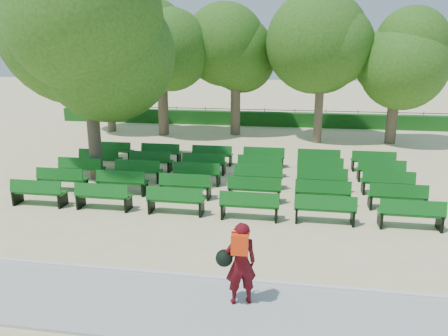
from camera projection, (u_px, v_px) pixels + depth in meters
The scene contains 9 objects.
ground at pixel (205, 189), 15.65m from camera, with size 120.00×120.00×0.00m, color beige.
paving at pixel (128, 302), 8.60m from camera, with size 30.00×2.20×0.06m, color #A4A4A0.
curb at pixel (147, 273), 9.69m from camera, with size 30.00×0.12×0.10m, color silver.
hedge at pixel (249, 118), 28.86m from camera, with size 26.00×0.70×0.90m, color #144C15.
fence at pixel (249, 124), 29.36m from camera, with size 26.00×0.10×1.02m, color black, non-canonical shape.
tree_line at pixel (241, 137), 25.17m from camera, with size 21.80×6.80×7.04m, color #2E5E19, non-canonical shape.
bench_array at pixel (227, 184), 16.03m from camera, with size 1.75×0.58×1.10m.
tree_among at pixel (87, 45), 15.77m from camera, with size 5.58×5.58×7.54m.
person at pixel (239, 262), 8.32m from camera, with size 0.83×0.59×1.67m.
Camera 1 is at (3.14, -14.59, 4.84)m, focal length 35.00 mm.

